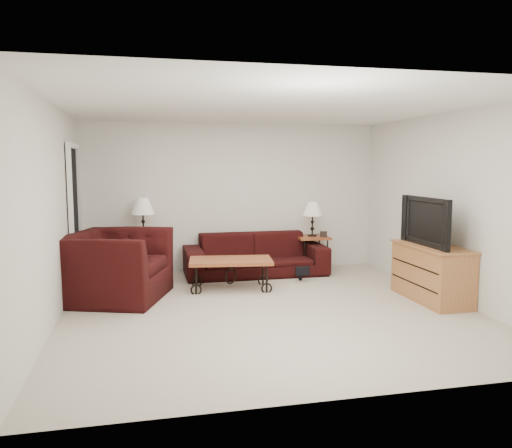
{
  "coord_description": "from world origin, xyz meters",
  "views": [
    {
      "loc": [
        -1.5,
        -6.0,
        1.81
      ],
      "look_at": [
        0.0,
        0.7,
        1.0
      ],
      "focal_mm": 35.61,
      "sensor_mm": 36.0,
      "label": 1
    }
  ],
  "objects": [
    {
      "name": "side_table_right",
      "position": [
        1.32,
        2.2,
        0.29
      ],
      "size": [
        0.56,
        0.56,
        0.59
      ],
      "primitive_type": "cube",
      "rotation": [
        0.0,
        0.0,
        -0.05
      ],
      "color": "brown",
      "rests_on": "ground"
    },
    {
      "name": "backpack",
      "position": [
        0.88,
        1.44,
        0.21
      ],
      "size": [
        0.34,
        0.27,
        0.43
      ],
      "primitive_type": "ellipsoid",
      "rotation": [
        0.0,
        0.0,
        0.04
      ],
      "color": "black",
      "rests_on": "ground"
    },
    {
      "name": "throw_pillow",
      "position": [
        -1.73,
        0.9,
        0.52
      ],
      "size": [
        0.24,
        0.42,
        0.41
      ],
      "primitive_type": "cube",
      "rotation": [
        0.0,
        0.0,
        1.24
      ],
      "color": "#B05E16",
      "rests_on": "armchair"
    },
    {
      "name": "lamp_left",
      "position": [
        -1.5,
        2.2,
        0.96
      ],
      "size": [
        0.41,
        0.41,
        0.64
      ],
      "primitive_type": null,
      "rotation": [
        0.0,
        0.0,
        -0.13
      ],
      "color": "black",
      "rests_on": "side_table_left"
    },
    {
      "name": "side_table_left",
      "position": [
        -1.5,
        2.2,
        0.32
      ],
      "size": [
        0.66,
        0.66,
        0.64
      ],
      "primitive_type": "cube",
      "rotation": [
        0.0,
        0.0,
        -0.13
      ],
      "color": "brown",
      "rests_on": "ground"
    },
    {
      "name": "wall_front",
      "position": [
        0.0,
        -2.5,
        1.25
      ],
      "size": [
        5.0,
        0.02,
        2.5
      ],
      "primitive_type": "cube",
      "color": "silver",
      "rests_on": "ground"
    },
    {
      "name": "photo_frame_right",
      "position": [
        1.47,
        2.05,
        0.64
      ],
      "size": [
        0.12,
        0.05,
        0.1
      ],
      "primitive_type": "cube",
      "rotation": [
        0.0,
        0.0,
        -0.26
      ],
      "color": "black",
      "rests_on": "side_table_right"
    },
    {
      "name": "ceiling",
      "position": [
        0.0,
        0.0,
        2.5
      ],
      "size": [
        5.0,
        5.0,
        0.0
      ],
      "primitive_type": "plane",
      "color": "white",
      "rests_on": "wall_back"
    },
    {
      "name": "photo_frame_left",
      "position": [
        -1.65,
        2.05,
        0.69
      ],
      "size": [
        0.13,
        0.02,
        0.11
      ],
      "primitive_type": "cube",
      "rotation": [
        0.0,
        0.0,
        0.04
      ],
      "color": "black",
      "rests_on": "side_table_left"
    },
    {
      "name": "wall_back",
      "position": [
        0.0,
        2.5,
        1.25
      ],
      "size": [
        5.0,
        0.02,
        2.5
      ],
      "primitive_type": "cube",
      "color": "silver",
      "rests_on": "ground"
    },
    {
      "name": "ground",
      "position": [
        0.0,
        0.0,
        0.0
      ],
      "size": [
        5.0,
        5.0,
        0.0
      ],
      "primitive_type": "plane",
      "color": "#B9B19E",
      "rests_on": "ground"
    },
    {
      "name": "tv_stand",
      "position": [
        2.23,
        -0.04,
        0.37
      ],
      "size": [
        0.52,
        1.24,
        0.74
      ],
      "primitive_type": "cube",
      "color": "#C07547",
      "rests_on": "ground"
    },
    {
      "name": "doorway",
      "position": [
        -2.47,
        1.65,
        1.02
      ],
      "size": [
        0.08,
        0.94,
        2.04
      ],
      "primitive_type": "cube",
      "color": "black",
      "rests_on": "ground"
    },
    {
      "name": "coffee_table",
      "position": [
        -0.28,
        1.14,
        0.22
      ],
      "size": [
        1.26,
        0.79,
        0.44
      ],
      "primitive_type": "cube",
      "rotation": [
        0.0,
        0.0,
        -0.13
      ],
      "color": "brown",
      "rests_on": "ground"
    },
    {
      "name": "sofa",
      "position": [
        0.28,
        2.02,
        0.34
      ],
      "size": [
        2.31,
        0.9,
        0.68
      ],
      "primitive_type": "imported",
      "color": "black",
      "rests_on": "ground"
    },
    {
      "name": "wall_left",
      "position": [
        -2.5,
        0.0,
        1.25
      ],
      "size": [
        0.02,
        5.0,
        2.5
      ],
      "primitive_type": "cube",
      "color": "silver",
      "rests_on": "ground"
    },
    {
      "name": "armchair",
      "position": [
        -1.88,
        0.95,
        0.45
      ],
      "size": [
        1.6,
        1.71,
        0.91
      ],
      "primitive_type": "imported",
      "rotation": [
        0.0,
        0.0,
        1.24
      ],
      "color": "black",
      "rests_on": "ground"
    },
    {
      "name": "wall_right",
      "position": [
        2.5,
        0.0,
        1.25
      ],
      "size": [
        0.02,
        5.0,
        2.5
      ],
      "primitive_type": "cube",
      "color": "silver",
      "rests_on": "ground"
    },
    {
      "name": "television",
      "position": [
        2.21,
        -0.04,
        1.06
      ],
      "size": [
        0.15,
        1.11,
        0.64
      ],
      "primitive_type": "imported",
      "rotation": [
        0.0,
        0.0,
        -1.57
      ],
      "color": "black",
      "rests_on": "tv_stand"
    },
    {
      "name": "lamp_right",
      "position": [
        1.32,
        2.2,
        0.88
      ],
      "size": [
        0.35,
        0.35,
        0.59
      ],
      "primitive_type": null,
      "rotation": [
        0.0,
        0.0,
        -0.05
      ],
      "color": "black",
      "rests_on": "side_table_right"
    }
  ]
}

